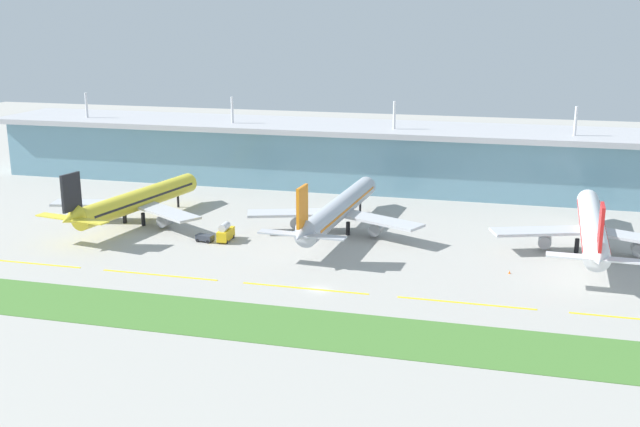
{
  "coord_description": "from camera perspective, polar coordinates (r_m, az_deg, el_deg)",
  "views": [
    {
      "loc": [
        38.81,
        -147.05,
        56.47
      ],
      "look_at": [
        -9.17,
        36.3,
        7.0
      ],
      "focal_mm": 42.54,
      "sensor_mm": 36.0,
      "label": 1
    }
  ],
  "objects": [
    {
      "name": "grass_verge",
      "position": [
        143.98,
        -2.21,
        -8.45
      ],
      "size": [
        300.0,
        18.0,
        0.1
      ],
      "primitive_type": "cube",
      "color": "#477A33",
      "rests_on": "ground"
    },
    {
      "name": "safety_cone_nose_front",
      "position": [
        177.12,
        14.07,
        -4.3
      ],
      "size": [
        0.56,
        0.56,
        0.7
      ],
      "primitive_type": "cone",
      "color": "orange",
      "rests_on": "ground"
    },
    {
      "name": "taxiway_stripe_mid_east",
      "position": [
        157.59,
        10.92,
        -6.64
      ],
      "size": [
        28.0,
        0.7,
        0.04
      ],
      "primitive_type": "cube",
      "color": "yellow",
      "rests_on": "ground"
    },
    {
      "name": "taxiway_stripe_mid_west",
      "position": [
        174.7,
        -11.98,
        -4.55
      ],
      "size": [
        28.0,
        0.7,
        0.04
      ],
      "primitive_type": "cube",
      "color": "yellow",
      "rests_on": "ground"
    },
    {
      "name": "taxiway_stripe_centre",
      "position": [
        162.85,
        -1.15,
        -5.66
      ],
      "size": [
        28.0,
        0.7,
        0.04
      ],
      "primitive_type": "cube",
      "color": "yellow",
      "rests_on": "ground"
    },
    {
      "name": "taxiway_stripe_west",
      "position": [
        191.91,
        -21.12,
        -3.5
      ],
      "size": [
        28.0,
        0.7,
        0.04
      ],
      "primitive_type": "cube",
      "color": "yellow",
      "rests_on": "ground"
    },
    {
      "name": "airliner_far",
      "position": [
        196.98,
        19.78,
        -0.97
      ],
      "size": [
        48.76,
        67.1,
        18.9
      ],
      "color": "white",
      "rests_on": "ground"
    },
    {
      "name": "terminal_building",
      "position": [
        256.27,
        5.73,
        4.26
      ],
      "size": [
        288.0,
        34.0,
        29.88
      ],
      "color": "#6693A8",
      "rests_on": "ground"
    },
    {
      "name": "ground_plane",
      "position": [
        162.23,
        -0.11,
        -5.74
      ],
      "size": [
        600.0,
        600.0,
        0.0
      ],
      "primitive_type": "plane",
      "color": "#A8A59E"
    },
    {
      "name": "fuel_truck",
      "position": [
        197.38,
        -7.13,
        -1.43
      ],
      "size": [
        2.93,
        7.3,
        4.95
      ],
      "color": "gold",
      "rests_on": "ground"
    },
    {
      "name": "pushback_tug",
      "position": [
        197.73,
        -8.66,
        -1.8
      ],
      "size": [
        4.71,
        3.08,
        1.85
      ],
      "color": "#333842",
      "rests_on": "ground"
    },
    {
      "name": "airliner_near",
      "position": [
        217.96,
        -13.66,
        0.94
      ],
      "size": [
        48.1,
        59.47,
        18.9
      ],
      "color": "yellow",
      "rests_on": "ground"
    },
    {
      "name": "airliner_middle",
      "position": [
        202.39,
        1.38,
        0.32
      ],
      "size": [
        48.72,
        67.4,
        18.9
      ],
      "color": "#ADB2BC",
      "rests_on": "ground"
    }
  ]
}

